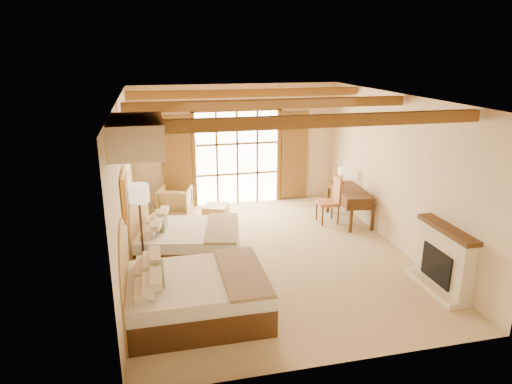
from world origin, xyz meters
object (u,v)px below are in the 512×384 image
object	(u,v)px
bed_near	(184,292)
desk	(349,204)
bed_far	(180,239)
nightstand	(145,282)
armchair	(175,201)

from	to	relation	value
bed_near	desk	size ratio (longest dim) A/B	1.43
bed_near	bed_far	size ratio (longest dim) A/B	0.95
bed_far	nightstand	bearing A→B (deg)	-103.50
nightstand	bed_near	bearing A→B (deg)	-35.07
bed_far	desk	world-z (taller)	bed_far
armchair	bed_far	bearing A→B (deg)	105.37
nightstand	armchair	world-z (taller)	armchair
nightstand	armchair	distance (m)	4.09
bed_far	desk	size ratio (longest dim) A/B	1.50
armchair	desk	xyz separation A→B (m)	(4.13, -1.40, 0.08)
bed_far	desk	distance (m)	4.34
bed_near	armchair	xyz separation A→B (m)	(0.15, 4.76, -0.08)
bed_near	nightstand	world-z (taller)	bed_near
armchair	desk	size ratio (longest dim) A/B	0.51
desk	nightstand	bearing A→B (deg)	-145.86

